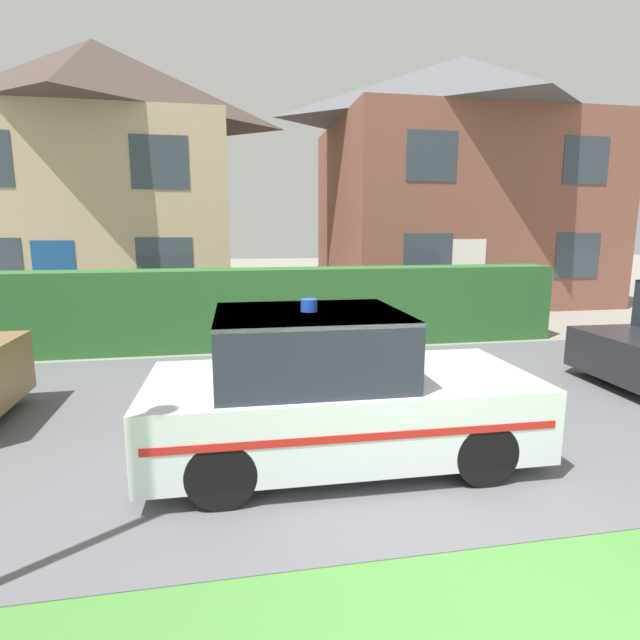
% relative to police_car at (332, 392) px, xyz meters
% --- Properties ---
extents(road_strip, '(28.00, 6.28, 0.01)m').
position_rel_police_car_xyz_m(road_strip, '(0.79, 1.47, -0.72)').
color(road_strip, '#5B5B60').
rests_on(road_strip, ground).
extents(garden_hedge, '(11.47, 0.87, 1.59)m').
position_rel_police_car_xyz_m(garden_hedge, '(0.09, 5.24, 0.07)').
color(garden_hedge, '#2D662D').
rests_on(garden_hedge, ground).
extents(police_car, '(3.88, 1.79, 1.67)m').
position_rel_police_car_xyz_m(police_car, '(0.00, 0.00, 0.00)').
color(police_car, black).
rests_on(police_car, road_strip).
extents(house_left, '(7.71, 5.98, 7.68)m').
position_rel_police_car_xyz_m(house_left, '(-4.61, 11.42, 3.19)').
color(house_left, tan).
rests_on(house_left, ground).
extents(house_right, '(8.73, 6.81, 7.87)m').
position_rel_police_car_xyz_m(house_right, '(6.66, 11.39, 3.28)').
color(house_right, brown).
rests_on(house_right, ground).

